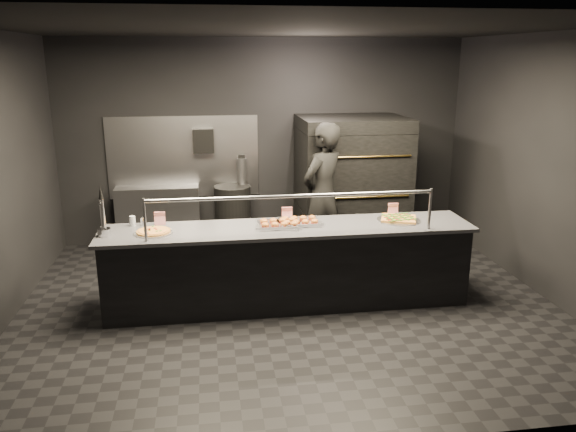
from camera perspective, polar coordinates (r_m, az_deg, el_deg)
The scene contains 15 objects.
room at distance 6.08m, azimuth -0.26°, elevation 4.23°, with size 6.04×6.00×3.00m.
service_counter at distance 6.33m, azimuth 0.02°, elevation -5.04°, with size 4.10×0.78×1.37m.
pizza_oven at distance 8.21m, azimuth 6.42°, elevation 3.40°, with size 1.50×1.23×1.91m.
prep_shelf at distance 8.51m, azimuth -13.00°, elevation -0.05°, with size 1.20×0.35×0.90m, color #99999E.
towel_dispenser at distance 8.32m, azimuth -8.59°, elevation 7.58°, with size 0.30×0.20×0.35m, color black.
fire_extinguisher at distance 8.43m, azimuth -4.71°, elevation 4.43°, with size 0.14×0.14×0.51m.
beer_tap at distance 6.13m, azimuth -18.26°, elevation -0.56°, with size 0.14×0.20×0.53m.
round_pizza at distance 6.12m, azimuth -13.50°, elevation -1.55°, with size 0.41×0.41×0.03m.
slider_tray_a at distance 6.19m, azimuth -0.94°, elevation -0.79°, with size 0.53×0.45×0.07m.
slider_tray_b at distance 6.28m, azimuth 1.19°, elevation -0.55°, with size 0.52×0.44×0.07m.
square_pizza at distance 6.53m, azimuth 11.17°, elevation -0.29°, with size 0.49×0.49×0.05m.
condiment_jar at distance 6.43m, azimuth -15.22°, elevation -0.51°, with size 0.17×0.07×0.11m.
tent_cards at distance 6.42m, azimuth -0.59°, elevation 0.26°, with size 2.81×0.04×0.15m.
trash_bin at distance 8.39m, azimuth -5.62°, elevation 0.04°, with size 0.54×0.54×0.89m, color black.
worker at distance 7.43m, azimuth 3.53°, elevation 2.11°, with size 0.70×0.46×1.92m, color black.
Camera 1 is at (-0.86, -5.85, 2.72)m, focal length 35.00 mm.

